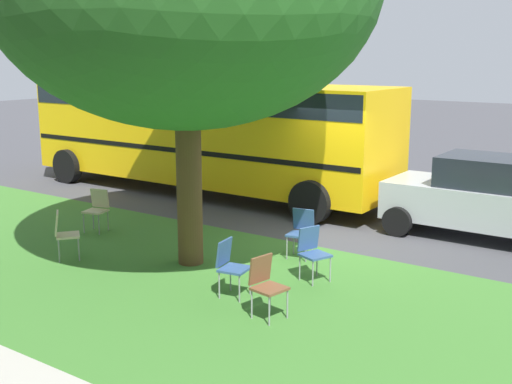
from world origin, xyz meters
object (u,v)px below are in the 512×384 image
at_px(chair_2, 63,231).
at_px(school_bus, 203,126).
at_px(chair_1, 230,263).
at_px(chair_3, 97,207).
at_px(parked_car, 484,197).
at_px(chair_4, 266,282).
at_px(chair_5, 312,249).
at_px(chair_0, 301,229).

bearing_deg(chair_2, school_bus, -74.68).
relative_size(chair_1, chair_3, 1.00).
bearing_deg(parked_car, chair_4, 76.97).
bearing_deg(chair_3, parked_car, -148.74).
bearing_deg(chair_5, chair_1, 63.23).
bearing_deg(school_bus, chair_1, 132.34).
bearing_deg(chair_3, chair_0, -168.24).
relative_size(chair_0, school_bus, 0.08).
bearing_deg(parked_car, chair_2, 44.76).
height_order(parked_car, school_bus, school_bus).
distance_m(chair_2, school_bus, 6.25).
distance_m(chair_1, school_bus, 7.72).
distance_m(chair_0, chair_4, 2.81).
distance_m(chair_5, school_bus, 7.34).
bearing_deg(parked_car, school_bus, -1.68).
xyz_separation_m(chair_3, parked_car, (-6.70, -4.07, 0.32)).
xyz_separation_m(chair_1, chair_3, (4.47, -1.35, 0.00)).
bearing_deg(chair_4, chair_5, -82.46).
xyz_separation_m(chair_1, chair_5, (-0.67, -1.32, 0.00)).
bearing_deg(school_bus, chair_3, 98.80).
xyz_separation_m(chair_5, parked_car, (-1.56, -4.10, 0.32)).
height_order(chair_0, chair_2, same).
bearing_deg(school_bus, chair_4, 135.12).
height_order(chair_4, parked_car, parked_car).
bearing_deg(chair_5, chair_4, 97.54).
relative_size(chair_5, parked_car, 0.24).
relative_size(chair_1, parked_car, 0.24).
height_order(chair_3, school_bus, school_bus).
xyz_separation_m(chair_3, chair_5, (-5.14, 0.03, 0.00)).
relative_size(chair_2, school_bus, 0.08).
bearing_deg(chair_0, chair_3, 11.76).
height_order(chair_5, school_bus, school_bus).
relative_size(chair_0, chair_4, 1.00).
xyz_separation_m(chair_1, school_bus, (5.14, -5.64, 1.24)).
relative_size(chair_4, parked_car, 0.24).
bearing_deg(chair_5, chair_2, 20.87).
bearing_deg(chair_0, chair_1, 92.63).
height_order(chair_3, chair_4, same).
bearing_deg(chair_4, parked_car, -103.03).
xyz_separation_m(chair_3, chair_4, (-5.36, 1.72, 0.00)).
bearing_deg(chair_2, chair_0, -143.36).
bearing_deg(chair_0, parked_car, -126.43).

